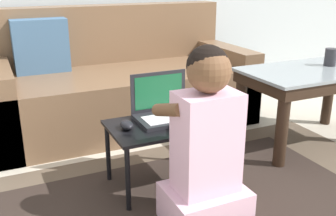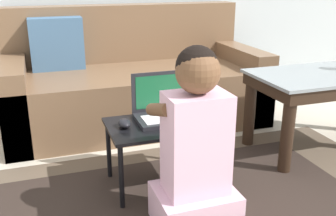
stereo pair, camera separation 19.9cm
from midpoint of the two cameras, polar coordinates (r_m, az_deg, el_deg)
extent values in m
plane|color=beige|center=(2.00, 0.93, -12.78)|extent=(16.00, 16.00, 0.00)
cube|color=brown|center=(1.95, -1.09, -13.53)|extent=(2.47, 1.25, 0.01)
cube|color=#2D231E|center=(1.95, -1.09, -13.40)|extent=(1.78, 0.90, 0.00)
cube|color=brown|center=(2.87, -8.40, 1.57)|extent=(1.80, 0.85, 0.40)
cube|color=brown|center=(3.09, -10.58, 10.58)|extent=(1.80, 0.19, 0.42)
cube|color=brown|center=(2.75, -25.01, 0.44)|extent=(0.16, 0.85, 0.52)
cube|color=brown|center=(3.17, 5.90, 4.44)|extent=(0.16, 0.85, 0.52)
cube|color=#426689|center=(2.85, -19.93, 8.44)|extent=(0.36, 0.14, 0.36)
cube|color=gray|center=(2.56, 18.24, 5.17)|extent=(0.87, 0.51, 0.02)
cube|color=black|center=(2.57, 18.14, 4.22)|extent=(0.84, 0.49, 0.07)
cylinder|color=black|center=(2.24, 13.79, -2.89)|extent=(0.07, 0.07, 0.47)
cylinder|color=black|center=(2.54, 8.28, 0.11)|extent=(0.07, 0.07, 0.47)
cylinder|color=black|center=(3.02, 20.59, 2.09)|extent=(0.07, 0.07, 0.47)
cube|color=black|center=(1.96, -3.42, -2.53)|extent=(0.56, 0.36, 0.02)
cylinder|color=black|center=(1.83, -9.02, -10.39)|extent=(0.02, 0.02, 0.33)
cylinder|color=black|center=(2.00, 5.17, -7.47)|extent=(0.02, 0.02, 0.33)
cylinder|color=black|center=(2.10, -11.42, -6.49)|extent=(0.02, 0.02, 0.33)
cylinder|color=black|center=(2.25, 1.22, -4.27)|extent=(0.02, 0.02, 0.33)
cube|color=#232328|center=(1.99, -3.00, -1.58)|extent=(0.31, 0.22, 0.02)
cube|color=silver|center=(1.97, -2.79, -1.46)|extent=(0.25, 0.13, 0.00)
cube|color=#232328|center=(2.05, -4.18, 2.38)|extent=(0.31, 0.01, 0.21)
cube|color=#196038|center=(2.05, -4.14, 2.35)|extent=(0.26, 0.00, 0.17)
ellipsoid|color=black|center=(1.90, -9.02, -2.51)|extent=(0.06, 0.09, 0.04)
cube|color=#E5B2CC|center=(1.76, 1.98, -14.13)|extent=(0.34, 0.28, 0.18)
cube|color=#E5B2CC|center=(1.62, 2.10, -5.10)|extent=(0.25, 0.18, 0.43)
sphere|color=brown|center=(1.52, 2.24, 5.37)|extent=(0.18, 0.18, 0.18)
sphere|color=black|center=(1.52, 2.06, 6.03)|extent=(0.17, 0.17, 0.17)
cylinder|color=brown|center=(1.62, -3.43, -0.33)|extent=(0.06, 0.25, 0.13)
cylinder|color=brown|center=(1.72, 3.94, 0.77)|extent=(0.06, 0.25, 0.13)
cylinder|color=#2D2D33|center=(2.68, 20.58, 6.91)|extent=(0.07, 0.07, 0.11)
camera|label=1|loc=(0.10, -92.86, -0.99)|focal=42.00mm
camera|label=2|loc=(0.10, 87.14, 0.99)|focal=42.00mm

